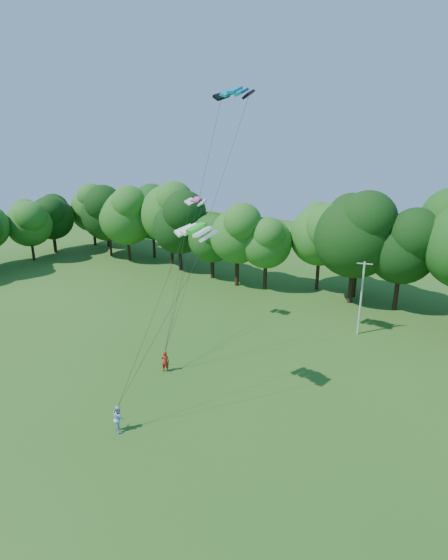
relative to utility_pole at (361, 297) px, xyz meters
The scene contains 9 objects.
ground 29.78m from the utility_pole, 101.57° to the right, with size 160.00×160.00×0.00m, color #245B18.
utility_pole is the anchor object (origin of this frame).
kite_flyer_left 19.30m from the utility_pole, 121.86° to the right, with size 0.65×0.43×1.78m, color #B22317.
kite_flyer_right 24.75m from the utility_pole, 107.20° to the right, with size 0.88×0.69×1.82m, color #ABCFED.
kite_teal 21.74m from the utility_pole, 127.77° to the right, with size 3.06×1.46×0.61m.
kite_green 20.62m from the utility_pole, 106.07° to the right, with size 3.04×1.74×0.53m.
kite_pink 18.03m from the utility_pole, 151.66° to the right, with size 2.11×1.19×0.43m.
tree_back_west 37.48m from the utility_pole, 166.21° to the left, with size 8.71×8.71×12.67m.
tree_back_center 10.11m from the utility_pole, 115.97° to the left, with size 9.89×9.89×14.38m.
Camera 1 is at (18.22, -9.85, 17.97)m, focal length 28.00 mm.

